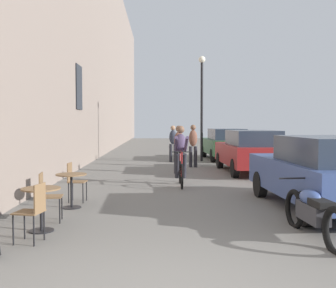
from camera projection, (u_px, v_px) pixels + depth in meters
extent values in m
cube|color=gray|center=(82.00, 20.00, 17.56)|extent=(0.50, 68.00, 12.46)
cube|color=black|center=(79.00, 87.00, 15.56)|extent=(0.04, 1.10, 1.70)
cylinder|color=black|center=(42.00, 231.00, 6.70)|extent=(0.40, 0.40, 0.02)
cylinder|color=black|center=(41.00, 210.00, 6.69)|extent=(0.05, 0.05, 0.67)
cylinder|color=brown|center=(41.00, 189.00, 6.67)|extent=(0.64, 0.64, 0.02)
cylinder|color=black|center=(13.00, 230.00, 5.92)|extent=(0.02, 0.02, 0.45)
cylinder|color=black|center=(24.00, 225.00, 6.24)|extent=(0.02, 0.02, 0.45)
cylinder|color=black|center=(34.00, 231.00, 5.87)|extent=(0.02, 0.02, 0.45)
cylinder|color=black|center=(44.00, 225.00, 6.19)|extent=(0.02, 0.02, 0.45)
cube|color=brown|center=(29.00, 212.00, 6.04)|extent=(0.44, 0.44, 0.02)
cube|color=brown|center=(40.00, 198.00, 6.00)|extent=(0.08, 0.34, 0.42)
cylinder|color=black|center=(62.00, 207.00, 7.52)|extent=(0.02, 0.02, 0.45)
cylinder|color=black|center=(60.00, 211.00, 7.20)|extent=(0.02, 0.02, 0.45)
cylinder|color=black|center=(44.00, 208.00, 7.48)|extent=(0.02, 0.02, 0.45)
cylinder|color=black|center=(41.00, 212.00, 7.16)|extent=(0.02, 0.02, 0.45)
cube|color=brown|center=(51.00, 196.00, 7.33)|extent=(0.42, 0.42, 0.02)
cube|color=brown|center=(41.00, 185.00, 7.29)|extent=(0.06, 0.34, 0.42)
cylinder|color=black|center=(72.00, 207.00, 8.55)|extent=(0.40, 0.40, 0.02)
cylinder|color=black|center=(71.00, 191.00, 8.54)|extent=(0.05, 0.05, 0.67)
cylinder|color=brown|center=(71.00, 174.00, 8.52)|extent=(0.64, 0.64, 0.02)
cylinder|color=black|center=(86.00, 191.00, 9.35)|extent=(0.02, 0.02, 0.45)
cylinder|color=black|center=(83.00, 193.00, 9.03)|extent=(0.02, 0.02, 0.45)
cylinder|color=black|center=(73.00, 191.00, 9.36)|extent=(0.02, 0.02, 0.45)
cylinder|color=black|center=(69.00, 193.00, 9.04)|extent=(0.02, 0.02, 0.45)
cube|color=brown|center=(78.00, 182.00, 9.18)|extent=(0.40, 0.40, 0.02)
cube|color=brown|center=(70.00, 172.00, 9.18)|extent=(0.04, 0.34, 0.42)
torus|color=black|center=(182.00, 177.00, 11.03)|extent=(0.06, 0.71, 0.71)
torus|color=black|center=(180.00, 172.00, 12.08)|extent=(0.06, 0.71, 0.71)
cylinder|color=maroon|center=(180.00, 163.00, 11.97)|extent=(0.04, 0.21, 0.58)
cylinder|color=maroon|center=(181.00, 153.00, 11.46)|extent=(0.04, 0.82, 0.14)
cylinder|color=maroon|center=(182.00, 164.00, 11.04)|extent=(0.04, 0.09, 0.67)
cylinder|color=maroon|center=(181.00, 173.00, 11.58)|extent=(0.04, 1.00, 0.12)
cylinder|color=black|center=(182.00, 152.00, 11.05)|extent=(0.52, 0.03, 0.03)
ellipsoid|color=black|center=(180.00, 152.00, 11.87)|extent=(0.12, 0.24, 0.06)
ellipsoid|color=#4C3D5B|center=(181.00, 143.00, 11.77)|extent=(0.34, 0.35, 0.59)
sphere|color=brown|center=(181.00, 130.00, 11.71)|extent=(0.22, 0.22, 0.22)
cylinder|color=#26262D|center=(184.00, 166.00, 11.73)|extent=(0.13, 0.40, 0.75)
cylinder|color=#26262D|center=(177.00, 166.00, 11.73)|extent=(0.13, 0.40, 0.75)
cylinder|color=#4C3D5B|center=(186.00, 144.00, 11.39)|extent=(0.10, 0.75, 0.48)
cylinder|color=#4C3D5B|center=(176.00, 144.00, 11.38)|extent=(0.11, 0.75, 0.48)
cylinder|color=#26262D|center=(182.00, 162.00, 14.40)|extent=(0.14, 0.14, 0.83)
cylinder|color=#26262D|center=(176.00, 162.00, 14.37)|extent=(0.14, 0.14, 0.83)
ellipsoid|color=brown|center=(179.00, 141.00, 14.35)|extent=(0.36, 0.27, 0.66)
sphere|color=brown|center=(179.00, 129.00, 14.32)|extent=(0.22, 0.22, 0.22)
cylinder|color=#26262D|center=(195.00, 157.00, 16.46)|extent=(0.14, 0.14, 0.84)
cylinder|color=#26262D|center=(191.00, 157.00, 16.44)|extent=(0.14, 0.14, 0.84)
ellipsoid|color=brown|center=(193.00, 138.00, 16.41)|extent=(0.36, 0.27, 0.67)
sphere|color=brown|center=(193.00, 127.00, 16.39)|extent=(0.22, 0.22, 0.22)
cylinder|color=#26262D|center=(171.00, 153.00, 18.70)|extent=(0.14, 0.14, 0.82)
cylinder|color=#26262D|center=(175.00, 153.00, 18.68)|extent=(0.14, 0.14, 0.82)
ellipsoid|color=#2D3342|center=(173.00, 137.00, 18.66)|extent=(0.37, 0.28, 0.65)
sphere|color=#A57A5B|center=(173.00, 128.00, 18.63)|extent=(0.22, 0.22, 0.22)
cylinder|color=black|center=(202.00, 112.00, 18.99)|extent=(0.12, 0.12, 4.60)
sphere|color=silver|center=(202.00, 59.00, 18.86)|extent=(0.32, 0.32, 0.32)
cube|color=#384C84|center=(318.00, 177.00, 8.43)|extent=(1.93, 4.34, 0.70)
cube|color=#283342|center=(330.00, 150.00, 7.89)|extent=(1.57, 2.36, 0.52)
cylinder|color=black|center=(260.00, 184.00, 9.80)|extent=(0.22, 0.62, 0.62)
cylinder|color=black|center=(325.00, 184.00, 9.90)|extent=(0.22, 0.62, 0.62)
cylinder|color=black|center=(307.00, 209.00, 6.99)|extent=(0.22, 0.62, 0.62)
cube|color=maroon|center=(249.00, 154.00, 14.69)|extent=(1.87, 4.34, 0.70)
cube|color=#283342|center=(253.00, 138.00, 14.14)|extent=(1.55, 2.36, 0.52)
cylinder|color=black|center=(220.00, 160.00, 16.09)|extent=(0.21, 0.63, 0.62)
cylinder|color=black|center=(260.00, 160.00, 16.16)|extent=(0.21, 0.63, 0.62)
cylinder|color=black|center=(235.00, 168.00, 13.25)|extent=(0.21, 0.63, 0.62)
cylinder|color=black|center=(284.00, 168.00, 13.33)|extent=(0.21, 0.63, 0.62)
cube|color=#23512D|center=(224.00, 146.00, 19.94)|extent=(1.89, 4.31, 0.69)
cube|color=#283342|center=(227.00, 134.00, 19.40)|extent=(1.55, 2.34, 0.52)
cylinder|color=black|center=(204.00, 151.00, 21.32)|extent=(0.22, 0.62, 0.61)
cylinder|color=black|center=(234.00, 151.00, 21.40)|extent=(0.22, 0.62, 0.61)
cylinder|color=black|center=(213.00, 156.00, 18.51)|extent=(0.22, 0.62, 0.61)
cylinder|color=black|center=(248.00, 155.00, 18.60)|extent=(0.22, 0.62, 0.61)
torus|color=black|center=(294.00, 209.00, 7.01)|extent=(0.13, 0.69, 0.69)
torus|color=black|center=(336.00, 231.00, 5.56)|extent=(0.14, 0.70, 0.70)
cube|color=#333338|center=(313.00, 213.00, 6.28)|extent=(0.28, 0.77, 0.28)
ellipsoid|color=#384C84|center=(310.00, 197.00, 6.37)|extent=(0.31, 0.54, 0.24)
cube|color=black|center=(321.00, 203.00, 5.99)|extent=(0.27, 0.45, 0.10)
cylinder|color=black|center=(297.00, 178.00, 6.88)|extent=(0.62, 0.07, 0.03)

